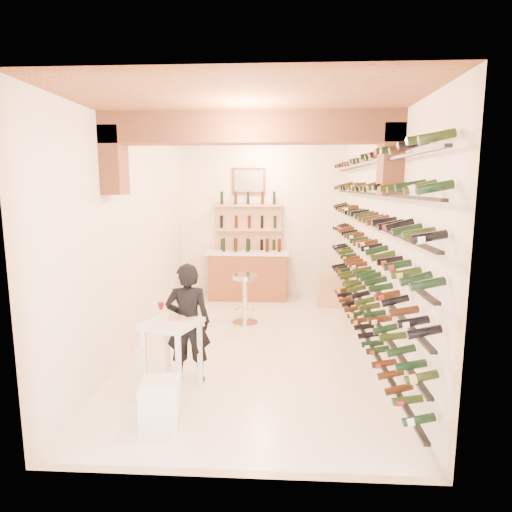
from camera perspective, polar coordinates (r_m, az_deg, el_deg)
The scene contains 11 objects.
ground at distance 6.62m, azimuth -0.15°, elevation -11.60°, with size 6.00×6.00×0.00m, color white.
room_shell at distance 5.92m, azimuth -0.31°, elevation 8.23°, with size 3.52×6.02×3.21m.
wine_rack at distance 6.33m, azimuth 13.81°, elevation 1.66°, with size 0.32×5.70×2.56m.
back_counter at distance 9.03m, azimuth -1.07°, elevation -2.39°, with size 1.70×0.62×1.29m.
back_shelving at distance 9.16m, azimuth -0.97°, elevation 1.81°, with size 1.40×0.31×2.73m.
tasting_table at distance 5.14m, azimuth -11.04°, elevation -10.00°, with size 0.73×0.73×1.00m.
white_stool at distance 4.62m, azimuth -12.49°, elevation -18.39°, with size 0.37×0.37×0.46m, color white.
person at distance 5.30m, azimuth -8.95°, elevation -8.73°, with size 0.53×0.35×1.46m, color black.
chrome_barstool at distance 7.40m, azimuth -1.45°, elevation -5.23°, with size 0.45×0.45×0.87m.
crate_lower at distance 8.72m, azimuth 9.98°, elevation -5.47°, with size 0.54×0.37×0.32m, color tan.
crate_upper at distance 8.65m, azimuth 10.03°, elevation -3.57°, with size 0.47×0.32×0.27m, color tan.
Camera 1 is at (0.36, -6.17, 2.36)m, focal length 30.32 mm.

